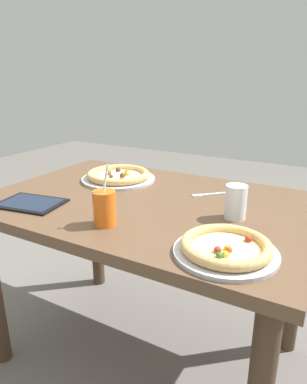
# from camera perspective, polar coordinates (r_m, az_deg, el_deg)

# --- Properties ---
(ground_plane) EXTENTS (8.00, 8.00, 0.00)m
(ground_plane) POSITION_cam_1_polar(r_m,az_deg,el_deg) (1.78, -0.88, -24.66)
(ground_plane) COLOR #66605B
(dining_table) EXTENTS (1.27, 0.86, 0.75)m
(dining_table) POSITION_cam_1_polar(r_m,az_deg,el_deg) (1.42, -1.01, -5.50)
(dining_table) COLOR brown
(dining_table) RESTS_ON ground
(pizza_near) EXTENTS (0.29, 0.29, 0.04)m
(pizza_near) POSITION_cam_1_polar(r_m,az_deg,el_deg) (0.98, 11.76, -8.96)
(pizza_near) COLOR #B7B7BC
(pizza_near) RESTS_ON dining_table
(pizza_far) EXTENTS (0.34, 0.34, 0.04)m
(pizza_far) POSITION_cam_1_polar(r_m,az_deg,el_deg) (1.64, -5.77, 2.63)
(pizza_far) COLOR #B7B7BC
(pizza_far) RESTS_ON dining_table
(drink_cup_colored) EXTENTS (0.08, 0.08, 0.20)m
(drink_cup_colored) POSITION_cam_1_polar(r_m,az_deg,el_deg) (1.14, -8.14, -2.56)
(drink_cup_colored) COLOR orange
(drink_cup_colored) RESTS_ON dining_table
(water_cup_clear) EXTENTS (0.07, 0.07, 0.12)m
(water_cup_clear) POSITION_cam_1_polar(r_m,az_deg,el_deg) (1.21, 13.31, -1.56)
(water_cup_clear) COLOR silver
(water_cup_clear) RESTS_ON dining_table
(fork) EXTENTS (0.16, 0.16, 0.00)m
(fork) POSITION_cam_1_polar(r_m,az_deg,el_deg) (1.46, 9.67, -0.32)
(fork) COLOR silver
(fork) RESTS_ON dining_table
(tablet) EXTENTS (0.26, 0.21, 0.01)m
(tablet) POSITION_cam_1_polar(r_m,az_deg,el_deg) (1.41, -19.45, -1.74)
(tablet) COLOR black
(tablet) RESTS_ON dining_table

